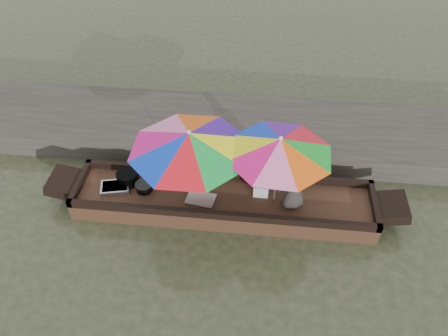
# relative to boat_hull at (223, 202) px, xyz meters

# --- Properties ---
(water) EXTENTS (80.00, 80.00, 0.00)m
(water) POSITION_rel_boat_hull_xyz_m (0.00, 0.00, -0.17)
(water) COLOR #2B321E
(water) RESTS_ON ground
(dock) EXTENTS (22.00, 2.20, 0.50)m
(dock) POSITION_rel_boat_hull_xyz_m (0.00, 2.20, 0.08)
(dock) COLOR #2D2B26
(dock) RESTS_ON ground
(boat_hull) EXTENTS (5.77, 1.20, 0.35)m
(boat_hull) POSITION_rel_boat_hull_xyz_m (0.00, 0.00, 0.00)
(boat_hull) COLOR #372114
(boat_hull) RESTS_ON water
(cooking_pot) EXTENTS (0.44, 0.44, 0.23)m
(cooking_pot) POSITION_rel_boat_hull_xyz_m (-1.92, 0.20, 0.29)
(cooking_pot) COLOR black
(cooking_pot) RESTS_ON boat_hull
(tray_crayfish) EXTENTS (0.61, 0.49, 0.09)m
(tray_crayfish) POSITION_rel_boat_hull_xyz_m (-2.13, -0.03, 0.22)
(tray_crayfish) COLOR silver
(tray_crayfish) RESTS_ON boat_hull
(tray_scallop) EXTENTS (0.59, 0.45, 0.06)m
(tray_scallop) POSITION_rel_boat_hull_xyz_m (-0.42, -0.16, 0.21)
(tray_scallop) COLOR silver
(tray_scallop) RESTS_ON boat_hull
(charcoal_grill) EXTENTS (0.32, 0.32, 0.15)m
(charcoal_grill) POSITION_rel_boat_hull_xyz_m (-1.55, 0.01, 0.25)
(charcoal_grill) COLOR black
(charcoal_grill) RESTS_ON boat_hull
(supply_bag) EXTENTS (0.28, 0.22, 0.26)m
(supply_bag) POSITION_rel_boat_hull_xyz_m (0.71, 0.13, 0.30)
(supply_bag) COLOR silver
(supply_bag) RESTS_ON boat_hull
(vendor) EXTENTS (0.66, 0.56, 1.15)m
(vendor) POSITION_rel_boat_hull_xyz_m (1.30, -0.09, 0.75)
(vendor) COLOR #2E2927
(vendor) RESTS_ON boat_hull
(umbrella_bow) EXTENTS (2.88, 2.88, 1.55)m
(umbrella_bow) POSITION_rel_boat_hull_xyz_m (-0.59, 0.00, 0.95)
(umbrella_bow) COLOR #FFF814
(umbrella_bow) RESTS_ON boat_hull
(umbrella_stern) EXTENTS (2.42, 2.42, 1.55)m
(umbrella_stern) POSITION_rel_boat_hull_xyz_m (0.97, 0.00, 0.95)
(umbrella_stern) COLOR red
(umbrella_stern) RESTS_ON boat_hull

